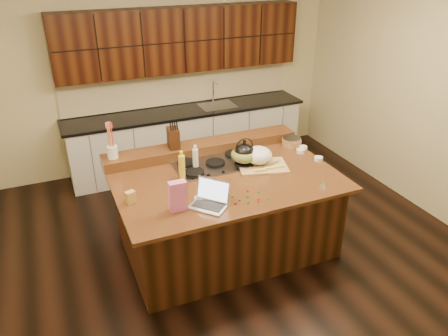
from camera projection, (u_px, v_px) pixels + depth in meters
name	position (u px, v px, depth m)	size (l,w,h in m)	color
room	(226.00, 140.00, 4.53)	(5.52, 5.02, 2.72)	black
island	(226.00, 212.00, 4.94)	(2.40, 1.60, 0.92)	black
back_ledge	(203.00, 147.00, 5.27)	(2.40, 0.30, 0.12)	black
cooktop	(215.00, 164.00, 4.97)	(0.92, 0.52, 0.05)	gray
back_counter	(186.00, 106.00, 6.63)	(3.70, 0.66, 2.40)	silver
kettle	(244.00, 153.00, 4.90)	(0.24, 0.24, 0.22)	black
green_bowl	(244.00, 155.00, 4.92)	(0.31, 0.31, 0.17)	olive
laptop	(210.00, 199.00, 4.19)	(0.43, 0.44, 0.24)	#B7B7BC
oil_bottle	(182.00, 167.00, 4.63)	(0.07, 0.07, 0.27)	yellow
vinegar_bottle	(195.00, 160.00, 4.81)	(0.06, 0.06, 0.25)	silver
wooden_tray	(259.00, 158.00, 4.93)	(0.62, 0.52, 0.22)	tan
ramekin_a	(319.00, 159.00, 5.07)	(0.10, 0.10, 0.04)	white
ramekin_b	(303.00, 148.00, 5.34)	(0.10, 0.10, 0.04)	white
ramekin_c	(300.00, 151.00, 5.27)	(0.10, 0.10, 0.04)	white
strainer_bowl	(291.00, 142.00, 5.44)	(0.24, 0.24, 0.09)	#996B3F
kitchen_timer	(323.00, 184.00, 4.50)	(0.08, 0.08, 0.07)	silver
pink_bag	(178.00, 196.00, 4.06)	(0.16, 0.09, 0.30)	#D765A5
candy_plate	(203.00, 198.00, 4.31)	(0.18, 0.18, 0.01)	white
package_box	(131.00, 197.00, 4.21)	(0.09, 0.06, 0.13)	#BA9541
utensil_crock	(112.00, 152.00, 4.84)	(0.12, 0.12, 0.14)	white
knife_block	(173.00, 138.00, 5.07)	(0.12, 0.20, 0.24)	black
gumdrop_0	(230.00, 195.00, 4.36)	(0.02, 0.02, 0.02)	red
gumdrop_1	(268.00, 199.00, 4.29)	(0.02, 0.02, 0.02)	#198C26
gumdrop_2	(248.00, 191.00, 4.43)	(0.02, 0.02, 0.02)	red
gumdrop_3	(258.00, 192.00, 4.41)	(0.02, 0.02, 0.02)	#198C26
gumdrop_4	(226.00, 196.00, 4.34)	(0.02, 0.02, 0.02)	red
gumdrop_5	(248.00, 203.00, 4.22)	(0.02, 0.02, 0.02)	#198C26
gumdrop_6	(258.00, 201.00, 4.25)	(0.02, 0.02, 0.02)	red
gumdrop_7	(232.00, 196.00, 4.34)	(0.02, 0.02, 0.02)	#198C26
gumdrop_8	(236.00, 204.00, 4.21)	(0.02, 0.02, 0.02)	red
gumdrop_9	(248.00, 197.00, 4.33)	(0.02, 0.02, 0.02)	#198C26
gumdrop_10	(259.00, 199.00, 4.29)	(0.02, 0.02, 0.02)	red
gumdrop_11	(240.00, 200.00, 4.28)	(0.02, 0.02, 0.02)	#198C26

